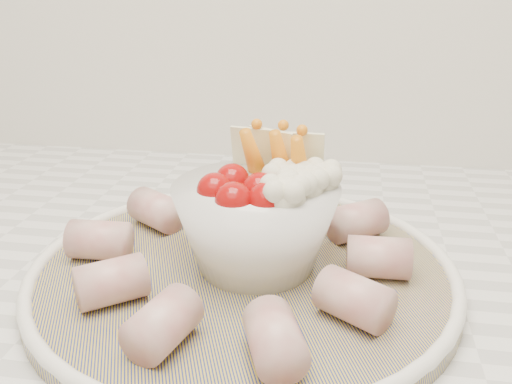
# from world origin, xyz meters

# --- Properties ---
(serving_platter) EXTENTS (0.49, 0.49, 0.02)m
(serving_platter) POSITION_xyz_m (0.15, 1.40, 0.93)
(serving_platter) COLOR navy
(serving_platter) RESTS_ON kitchen_counter
(veggie_bowl) EXTENTS (0.14, 0.14, 0.12)m
(veggie_bowl) POSITION_xyz_m (0.17, 1.40, 0.98)
(veggie_bowl) COLOR white
(veggie_bowl) RESTS_ON serving_platter
(cured_meat_rolls) EXTENTS (0.30, 0.31, 0.04)m
(cured_meat_rolls) POSITION_xyz_m (0.15, 1.40, 0.95)
(cured_meat_rolls) COLOR #B35351
(cured_meat_rolls) RESTS_ON serving_platter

